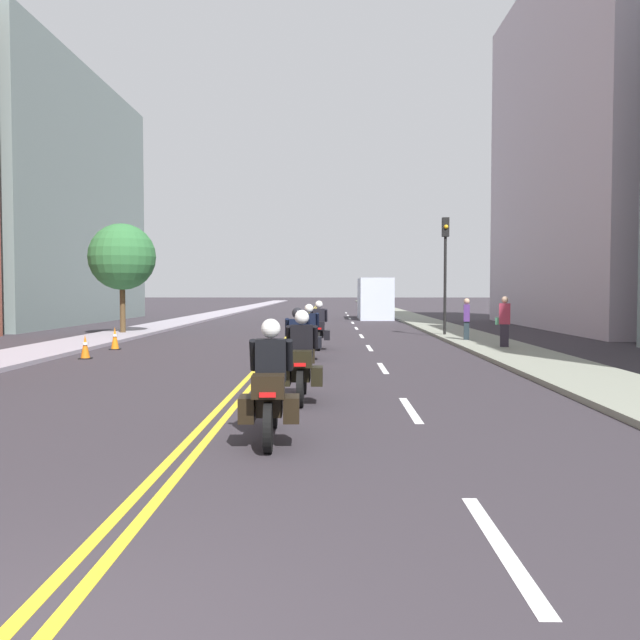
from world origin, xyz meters
name	(u,v)px	position (x,y,z in m)	size (l,w,h in m)	color
ground_plane	(308,316)	(0.00, 48.00, 0.00)	(264.00, 264.00, 0.00)	#312B31
sidewalk_left	(210,316)	(-7.41, 48.00, 0.06)	(2.47, 144.00, 0.12)	#99919D
sidewalk_right	(406,316)	(7.41, 48.00, 0.06)	(2.47, 144.00, 0.12)	gray
centreline_yellow_inner	(306,316)	(-0.12, 48.00, 0.00)	(0.12, 132.00, 0.01)	yellow
centreline_yellow_outer	(309,316)	(0.12, 48.00, 0.00)	(0.12, 132.00, 0.01)	yellow
lane_dashes_white	(359,332)	(3.09, 29.00, 0.00)	(0.14, 56.40, 0.01)	silver
building_left_1	(32,198)	(-16.27, 37.54, 7.52)	(7.71, 21.19, 15.04)	gray
building_right_1	(603,149)	(15.93, 32.62, 9.36)	(7.02, 19.52, 18.72)	#B5A6B3
motorcycle_0	(271,391)	(0.97, 5.62, 0.67)	(0.78, 2.15, 1.61)	black
motorcycle_1	(302,364)	(1.24, 8.84, 0.67)	(0.76, 2.16, 1.64)	black
motorcycle_2	(298,348)	(0.99, 12.39, 0.66)	(0.78, 2.30, 1.59)	black
motorcycle_3	(309,336)	(1.12, 16.33, 0.65)	(0.77, 2.17, 1.59)	black
motorcycle_4	(319,330)	(1.35, 19.64, 0.66)	(0.76, 2.21, 1.63)	black
traffic_cone_0	(115,338)	(-5.47, 19.25, 0.38)	(0.33, 0.33, 0.76)	black
traffic_cone_1	(85,347)	(-5.35, 16.19, 0.35)	(0.33, 0.33, 0.70)	black
traffic_light_near	(445,255)	(6.58, 25.40, 3.46)	(0.28, 0.38, 5.04)	black
pedestrian_0	(504,322)	(7.49, 19.16, 0.92)	(0.50, 0.30, 1.79)	#2B2531
pedestrian_1	(467,320)	(6.89, 22.39, 0.87)	(0.28, 0.39, 1.68)	#212D34
street_tree_0	(122,257)	(-7.46, 26.56, 3.45)	(2.93, 2.93, 4.93)	#4F3B23
parked_truck	(374,300)	(4.78, 43.70, 1.27)	(2.20, 6.50, 2.80)	#B7BABF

